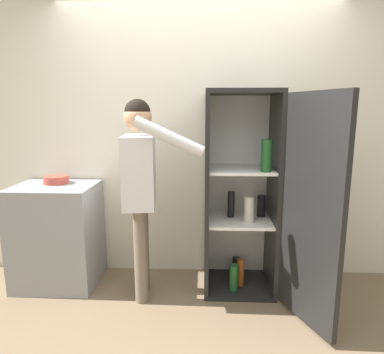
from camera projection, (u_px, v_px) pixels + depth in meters
The scene contains 6 objects.
ground_plane at pixel (194, 329), 2.48m from camera, with size 12.00×12.00×0.00m, color #7A664C.
wall_back at pixel (198, 141), 3.19m from camera, with size 7.00×0.06×2.55m.
refrigerator at pixel (254, 197), 2.85m from camera, with size 0.88×1.11×1.72m.
person at pixel (141, 176), 2.74m from camera, with size 0.67×0.57×1.65m.
counter at pixel (57, 235), 3.08m from camera, with size 0.70×0.56×0.91m.
bowl at pixel (56, 180), 3.07m from camera, with size 0.22×0.22×0.07m.
Camera 1 is at (0.08, -2.22, 1.56)m, focal length 32.00 mm.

